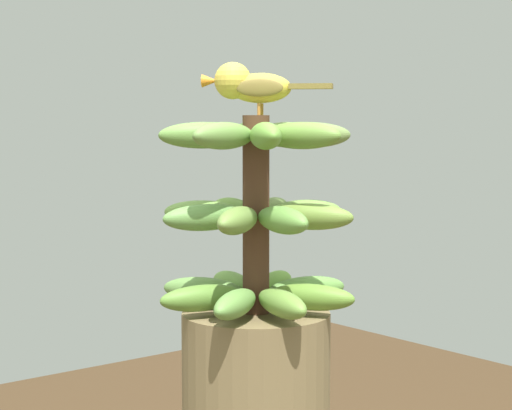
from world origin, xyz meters
TOP-DOWN VIEW (x-y plane):
  - banana_bunch at (-0.00, 0.00)m, footprint 0.31×0.31m
  - perched_bird at (-0.03, 0.01)m, footprint 0.17×0.15m

SIDE VIEW (x-z plane):
  - banana_bunch at x=0.00m, z-range 1.25..1.55m
  - perched_bird at x=-0.03m, z-range 1.56..1.64m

